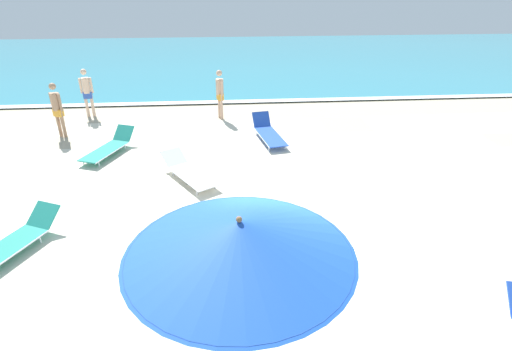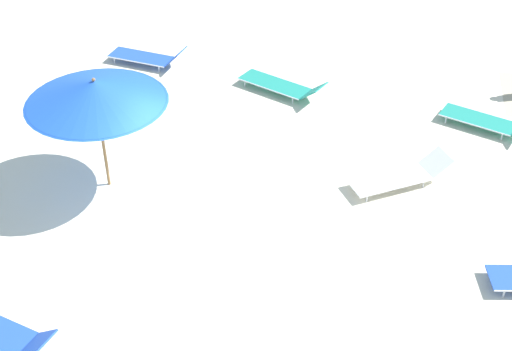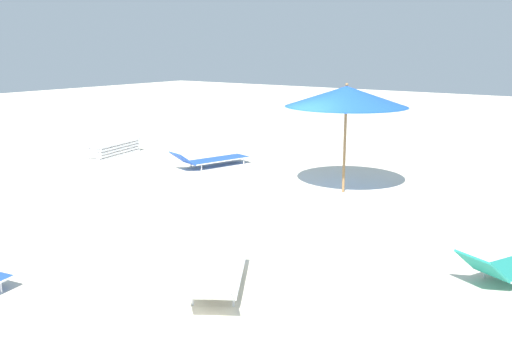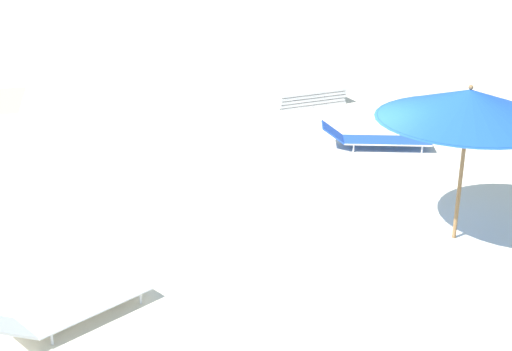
{
  "view_description": "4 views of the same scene",
  "coord_description": "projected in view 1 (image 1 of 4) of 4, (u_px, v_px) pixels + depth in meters",
  "views": [
    {
      "loc": [
        -1.12,
        -5.82,
        4.72
      ],
      "look_at": [
        -0.53,
        1.34,
        1.12
      ],
      "focal_mm": 28.0,
      "sensor_mm": 36.0,
      "label": 1
    },
    {
      "loc": [
        9.57,
        2.84,
        8.59
      ],
      "look_at": [
        -0.83,
        0.84,
        0.76
      ],
      "focal_mm": 50.0,
      "sensor_mm": 36.0,
      "label": 2
    },
    {
      "loc": [
        -6.59,
        8.86,
        3.18
      ],
      "look_at": [
        -0.8,
        0.84,
        0.91
      ],
      "focal_mm": 40.0,
      "sensor_mm": 36.0,
      "label": 3
    },
    {
      "loc": [
        -9.87,
        2.92,
        4.91
      ],
      "look_at": [
        -0.08,
        0.72,
        0.92
      ],
      "focal_mm": 50.0,
      "sensor_mm": 36.0,
      "label": 4
    }
  ],
  "objects": [
    {
      "name": "sun_lounger_beside_umbrella",
      "position": [
        9.0,
        245.0,
        7.47
      ],
      "size": [
        1.46,
        2.26,
        0.53
      ],
      "rotation": [
        0.0,
        0.0,
        -0.42
      ],
      "color": "#1E8475",
      "rests_on": "ground_plane"
    },
    {
      "name": "sun_lounger_near_water_left",
      "position": [
        109.0,
        147.0,
        11.73
      ],
      "size": [
        1.31,
        2.11,
        0.57
      ],
      "rotation": [
        0.0,
        0.0,
        -0.38
      ],
      "color": "#1E8475",
      "rests_on": "ground_plane"
    },
    {
      "name": "sun_lounger_mid_beach_pair_a",
      "position": [
        268.0,
        133.0,
        12.78
      ],
      "size": [
        0.98,
        2.2,
        0.62
      ],
      "rotation": [
        0.0,
        0.0,
        0.18
      ],
      "color": "blue",
      "rests_on": "ground_plane"
    },
    {
      "name": "sun_lounger_under_umbrella",
      "position": [
        189.0,
        172.0,
        10.26
      ],
      "size": [
        1.62,
        2.09,
        0.49
      ],
      "rotation": [
        0.0,
        0.0,
        0.56
      ],
      "color": "white",
      "rests_on": "ground_plane"
    },
    {
      "name": "ground_plane",
      "position": [
        290.0,
        264.0,
        7.43
      ],
      "size": [
        60.0,
        60.0,
        0.16
      ],
      "color": "beige"
    },
    {
      "name": "beach_umbrella",
      "position": [
        239.0,
        239.0,
        4.43
      ],
      "size": [
        2.65,
        2.65,
        2.4
      ],
      "color": "olive",
      "rests_on": "ground_plane"
    },
    {
      "name": "ocean_water",
      "position": [
        240.0,
        59.0,
        25.3
      ],
      "size": [
        60.0,
        19.88,
        0.07
      ],
      "color": "teal",
      "rests_on": "ground_plane"
    },
    {
      "name": "beachgoer_wading_adult",
      "position": [
        220.0,
        92.0,
        14.32
      ],
      "size": [
        0.27,
        0.43,
        1.76
      ],
      "rotation": [
        0.0,
        0.0,
        1.93
      ],
      "color": "tan",
      "rests_on": "ground_plane"
    },
    {
      "name": "beachgoer_strolling_adult",
      "position": [
        87.0,
        90.0,
        14.51
      ],
      "size": [
        0.45,
        0.27,
        1.76
      ],
      "rotation": [
        0.0,
        0.0,
        3.27
      ],
      "color": "beige",
      "rests_on": "ground_plane"
    },
    {
      "name": "beachgoer_shoreline_child",
      "position": [
        57.0,
        107.0,
        12.64
      ],
      "size": [
        0.4,
        0.3,
        1.76
      ],
      "rotation": [
        0.0,
        0.0,
        5.77
      ],
      "color": "#A37A5B",
      "rests_on": "ground_plane"
    }
  ]
}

